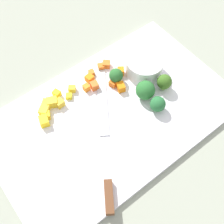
% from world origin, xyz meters
% --- Properties ---
extents(ground_plane, '(4.00, 4.00, 0.00)m').
position_xyz_m(ground_plane, '(0.00, 0.00, 0.00)').
color(ground_plane, gray).
extents(cutting_board, '(0.53, 0.32, 0.01)m').
position_xyz_m(cutting_board, '(0.00, 0.00, 0.01)').
color(cutting_board, white).
rests_on(cutting_board, ground_plane).
extents(prep_bowl, '(0.09, 0.09, 0.04)m').
position_xyz_m(prep_bowl, '(-0.13, -0.05, 0.03)').
color(prep_bowl, white).
rests_on(prep_bowl, cutting_board).
extents(chef_knife, '(0.21, 0.31, 0.02)m').
position_xyz_m(chef_knife, '(0.06, 0.06, 0.02)').
color(chef_knife, silver).
rests_on(chef_knife, cutting_board).
extents(carrot_dice_0, '(0.01, 0.01, 0.02)m').
position_xyz_m(carrot_dice_0, '(0.01, -0.09, 0.02)').
color(carrot_dice_0, orange).
rests_on(carrot_dice_0, cutting_board).
extents(carrot_dice_1, '(0.02, 0.02, 0.01)m').
position_xyz_m(carrot_dice_1, '(-0.03, -0.12, 0.02)').
color(carrot_dice_1, orange).
rests_on(carrot_dice_1, cutting_board).
extents(carrot_dice_2, '(0.02, 0.02, 0.02)m').
position_xyz_m(carrot_dice_2, '(-0.08, -0.08, 0.02)').
color(carrot_dice_2, orange).
rests_on(carrot_dice_2, cutting_board).
extents(carrot_dice_3, '(0.02, 0.02, 0.02)m').
position_xyz_m(carrot_dice_3, '(-0.06, -0.04, 0.02)').
color(carrot_dice_3, orange).
rests_on(carrot_dice_3, cutting_board).
extents(carrot_dice_4, '(0.02, 0.02, 0.02)m').
position_xyz_m(carrot_dice_4, '(-0.01, -0.08, 0.02)').
color(carrot_dice_4, orange).
rests_on(carrot_dice_4, cutting_board).
extents(carrot_dice_5, '(0.02, 0.02, 0.01)m').
position_xyz_m(carrot_dice_5, '(-0.06, -0.12, 0.02)').
color(carrot_dice_5, orange).
rests_on(carrot_dice_5, cutting_board).
extents(carrot_dice_6, '(0.02, 0.02, 0.01)m').
position_xyz_m(carrot_dice_6, '(-0.02, -0.11, 0.02)').
color(carrot_dice_6, orange).
rests_on(carrot_dice_6, cutting_board).
extents(carrot_dice_7, '(0.02, 0.03, 0.02)m').
position_xyz_m(carrot_dice_7, '(-0.06, -0.06, 0.02)').
color(carrot_dice_7, orange).
rests_on(carrot_dice_7, cutting_board).
extents(carrot_dice_8, '(0.02, 0.02, 0.01)m').
position_xyz_m(carrot_dice_8, '(-0.05, -0.06, 0.02)').
color(carrot_dice_8, orange).
rests_on(carrot_dice_8, cutting_board).
extents(carrot_dice_9, '(0.02, 0.02, 0.01)m').
position_xyz_m(carrot_dice_9, '(-0.07, -0.11, 0.02)').
color(carrot_dice_9, orange).
rests_on(carrot_dice_9, cutting_board).
extents(pepper_dice_0, '(0.02, 0.02, 0.02)m').
position_xyz_m(pepper_dice_0, '(0.07, -0.12, 0.02)').
color(pepper_dice_0, yellow).
rests_on(pepper_dice_0, cutting_board).
extents(pepper_dice_1, '(0.02, 0.02, 0.01)m').
position_xyz_m(pepper_dice_1, '(0.05, -0.09, 0.02)').
color(pepper_dice_1, yellow).
rests_on(pepper_dice_1, cutting_board).
extents(pepper_dice_2, '(0.03, 0.03, 0.02)m').
position_xyz_m(pepper_dice_2, '(0.09, -0.10, 0.02)').
color(pepper_dice_2, yellow).
rests_on(pepper_dice_2, cutting_board).
extents(pepper_dice_3, '(0.02, 0.03, 0.02)m').
position_xyz_m(pepper_dice_3, '(0.13, -0.07, 0.02)').
color(pepper_dice_3, yellow).
rests_on(pepper_dice_3, cutting_board).
extents(pepper_dice_4, '(0.02, 0.02, 0.02)m').
position_xyz_m(pepper_dice_4, '(0.08, -0.09, 0.02)').
color(pepper_dice_4, gold).
rests_on(pepper_dice_4, cutting_board).
extents(pepper_dice_5, '(0.02, 0.02, 0.01)m').
position_xyz_m(pepper_dice_5, '(0.10, -0.11, 0.02)').
color(pepper_dice_5, yellow).
rests_on(pepper_dice_5, cutting_board).
extents(pepper_dice_6, '(0.03, 0.03, 0.02)m').
position_xyz_m(pepper_dice_6, '(0.11, -0.09, 0.02)').
color(pepper_dice_6, yellow).
rests_on(pepper_dice_6, cutting_board).
extents(pepper_dice_7, '(0.02, 0.02, 0.02)m').
position_xyz_m(pepper_dice_7, '(0.12, -0.08, 0.02)').
color(pepper_dice_7, yellow).
rests_on(pepper_dice_7, cutting_board).
extents(pepper_dice_8, '(0.02, 0.02, 0.01)m').
position_xyz_m(pepper_dice_8, '(0.03, -0.11, 0.02)').
color(pepper_dice_8, yellow).
rests_on(pepper_dice_8, cutting_board).
extents(broccoli_floret_0, '(0.03, 0.03, 0.04)m').
position_xyz_m(broccoli_floret_0, '(-0.13, 0.02, 0.04)').
color(broccoli_floret_0, '#88BE55').
rests_on(broccoli_floret_0, cutting_board).
extents(broccoli_floret_1, '(0.04, 0.04, 0.05)m').
position_xyz_m(broccoli_floret_1, '(-0.09, 0.01, 0.04)').
color(broccoli_floret_1, '#8AB465').
rests_on(broccoli_floret_1, cutting_board).
extents(broccoli_floret_2, '(0.03, 0.03, 0.04)m').
position_xyz_m(broccoli_floret_2, '(-0.06, -0.07, 0.03)').
color(broccoli_floret_2, '#8FBE54').
rests_on(broccoli_floret_2, cutting_board).
extents(broccoli_floret_3, '(0.03, 0.03, 0.04)m').
position_xyz_m(broccoli_floret_3, '(-0.09, 0.05, 0.03)').
color(broccoli_floret_3, '#8FB462').
rests_on(broccoli_floret_3, cutting_board).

